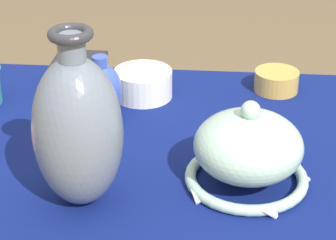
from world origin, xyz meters
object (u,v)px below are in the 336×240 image
Objects in this scene: pot_squat_ivory at (143,84)px; pot_squat_ochre at (276,81)px; vase_dome_bell at (248,152)px; mosaic_tile_box at (80,73)px; vase_tall_bulbous at (78,130)px; jar_round_cobalt at (102,90)px.

pot_squat_ochre is (0.33, 0.06, -0.01)m from pot_squat_ivory.
pot_squat_ochre is at bearing 78.91° from vase_dome_bell.
mosaic_tile_box reaches higher than pot_squat_ochre.
vase_tall_bulbous is 2.66× the size of mosaic_tile_box.
pot_squat_ivory is (0.06, 0.45, -0.11)m from vase_tall_bulbous.
jar_round_cobalt is at bearing 142.50° from vase_dome_bell.
mosaic_tile_box is at bearing 118.34° from jar_round_cobalt.
mosaic_tile_box is (-0.41, 0.41, -0.03)m from vase_dome_bell.
vase_dome_bell is 1.97× the size of mosaic_tile_box.
pot_squat_ivory is at bearing -169.34° from pot_squat_ochre.
vase_tall_bulbous is 0.65m from pot_squat_ochre.
pot_squat_ivory is (-0.24, 0.36, -0.04)m from vase_dome_bell.
vase_tall_bulbous reaches higher than jar_round_cobalt.
vase_tall_bulbous reaches higher than pot_squat_ivory.
mosaic_tile_box is (-0.10, 0.49, -0.11)m from vase_tall_bulbous.
mosaic_tile_box reaches higher than pot_squat_ivory.
mosaic_tile_box is 0.18m from jar_round_cobalt.
vase_tall_bulbous is 2.37× the size of pot_squat_ivory.
jar_round_cobalt is 0.44m from pot_squat_ochre.
vase_dome_bell is 0.44m from pot_squat_ivory.
vase_dome_bell is 1.68× the size of jar_round_cobalt.
vase_tall_bulbous is at bearing -164.46° from vase_dome_bell.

